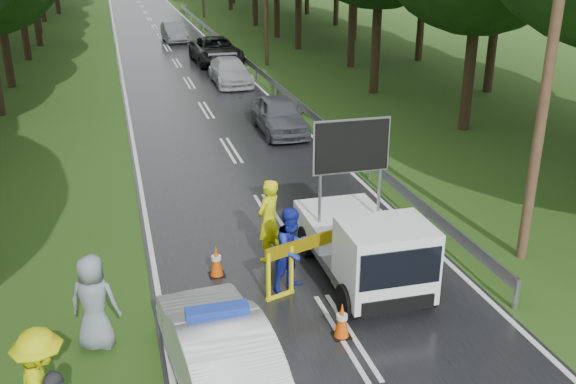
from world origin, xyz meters
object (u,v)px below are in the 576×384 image
object	(u,v)px
barrier	(324,245)
queue_car_second	(230,71)
police_sedan	(219,350)
queue_car_third	(216,51)
officer	(269,221)
queue_car_fourth	(174,32)
queue_car_first	(279,115)
civilian	(292,249)
work_truck	(366,246)

from	to	relation	value
barrier	queue_car_second	xyz separation A→B (m)	(1.85, 21.14, -0.28)
police_sedan	queue_car_third	size ratio (longest dim) A/B	0.76
barrier	officer	bearing A→B (deg)	103.31
barrier	queue_car_fourth	world-z (taller)	queue_car_fourth
queue_car_third	queue_car_fourth	world-z (taller)	queue_car_third
barrier	queue_car_fourth	xyz separation A→B (m)	(0.57, 36.74, -0.24)
queue_car_first	queue_car_third	bearing A→B (deg)	90.73
police_sedan	barrier	bearing A→B (deg)	-139.50
queue_car_first	queue_car_second	bearing A→B (deg)	92.10
queue_car_first	queue_car_second	size ratio (longest dim) A/B	0.92
civilian	queue_car_fourth	distance (m)	36.80
work_truck	queue_car_second	size ratio (longest dim) A/B	0.96
police_sedan	officer	size ratio (longest dim) A/B	2.15
barrier	queue_car_first	distance (m)	11.89
police_sedan	queue_car_third	bearing A→B (deg)	-104.36
civilian	police_sedan	bearing A→B (deg)	-154.92
work_truck	barrier	xyz separation A→B (m)	(-0.86, 0.28, 0.00)
queue_car_first	queue_car_third	size ratio (longest dim) A/B	0.73
civilian	queue_car_second	size ratio (longest dim) A/B	0.42
police_sedan	civilian	size ratio (longest dim) A/B	2.28
officer	queue_car_first	xyz separation A→B (m)	(2.94, 10.29, -0.29)
queue_car_third	queue_car_fourth	distance (m)	9.71
barrier	civilian	world-z (taller)	civilian
queue_car_second	officer	bearing A→B (deg)	-98.03
queue_car_first	queue_car_fourth	xyz separation A→B (m)	(-1.47, 25.03, -0.01)
queue_car_fourth	queue_car_third	bearing A→B (deg)	-83.89
work_truck	officer	bearing A→B (deg)	136.35
queue_car_third	civilian	bearing A→B (deg)	-97.42
work_truck	civilian	distance (m)	1.61
queue_car_first	civilian	bearing A→B (deg)	-102.39
queue_car_fourth	queue_car_second	bearing A→B (deg)	-88.21
queue_car_fourth	work_truck	bearing A→B (deg)	-92.44
work_truck	queue_car_fourth	world-z (taller)	work_truck
officer	civilian	size ratio (longest dim) A/B	1.06
police_sedan	queue_car_second	world-z (taller)	police_sedan
officer	queue_car_third	size ratio (longest dim) A/B	0.35
police_sedan	queue_car_second	bearing A→B (deg)	-106.06
work_truck	civilian	world-z (taller)	work_truck
barrier	police_sedan	bearing A→B (deg)	-153.15
queue_car_second	civilian	bearing A→B (deg)	-97.05
police_sedan	queue_car_first	distance (m)	15.35
queue_car_third	barrier	bearing A→B (deg)	-95.91
police_sedan	queue_car_first	bearing A→B (deg)	-113.50
police_sedan	civilian	distance (m)	3.50
work_truck	barrier	distance (m)	0.91
barrier	queue_car_second	distance (m)	21.23
work_truck	barrier	world-z (taller)	work_truck
barrier	officer	distance (m)	1.68
work_truck	queue_car_first	world-z (taller)	work_truck
queue_car_fourth	officer	bearing A→B (deg)	-95.26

